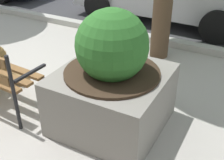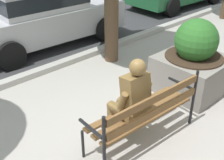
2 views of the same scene
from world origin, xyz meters
name	(u,v)px [view 2 (image 2 of 2)]	position (x,y,z in m)	size (l,w,h in m)	color
ground_plane	(142,139)	(0.00, 0.00, 0.00)	(80.00, 80.00, 0.00)	#ADA8A0
curb_stone	(40,71)	(0.00, 2.90, 0.06)	(60.00, 0.20, 0.12)	#B2AFA8
park_bench	(146,111)	(0.00, -0.05, 0.54)	(1.83, 0.64, 0.95)	brown
bronze_statue_seated	(129,101)	(-0.14, 0.16, 0.67)	(0.66, 0.76, 1.37)	olive
concrete_planter	(193,63)	(1.76, 0.34, 0.57)	(1.17, 1.17, 1.41)	gray
parked_car_silver	(41,13)	(0.99, 4.33, 0.84)	(4.16, 2.05, 1.56)	#B7B7BC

